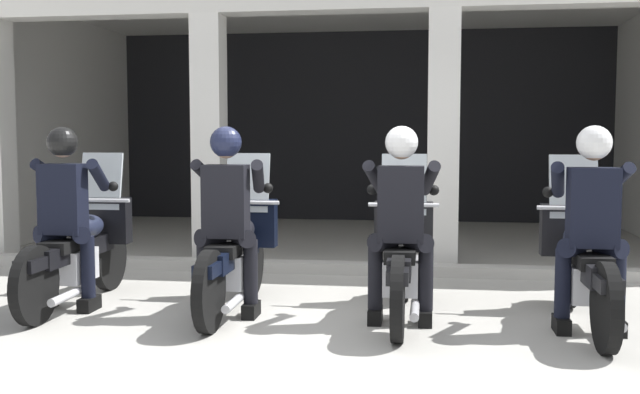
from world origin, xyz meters
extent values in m
plane|color=#A8A59E|center=(0.00, 3.00, 0.00)|extent=(80.00, 80.00, 0.00)
cube|color=black|center=(-0.26, 7.46, 1.68)|extent=(9.17, 0.24, 3.35)
cube|color=silver|center=(-0.26, 4.97, 3.43)|extent=(9.17, 5.38, 0.16)
cube|color=silver|center=(-4.75, 4.97, 1.68)|extent=(0.30, 5.38, 3.35)
cube|color=silver|center=(-1.63, 2.63, 1.46)|extent=(0.35, 0.36, 2.91)
cube|color=silver|center=(1.10, 2.63, 1.46)|extent=(0.35, 0.36, 2.91)
cube|color=#B7B5AD|center=(-0.26, 2.13, 0.06)|extent=(8.77, 0.24, 0.12)
cylinder|color=black|center=(-2.16, 0.96, 0.32)|extent=(0.09, 0.64, 0.64)
cylinder|color=black|center=(-2.16, -0.44, 0.32)|extent=(0.09, 0.64, 0.64)
cube|color=black|center=(-2.16, 0.96, 0.53)|extent=(0.14, 0.44, 0.08)
cube|color=silver|center=(-2.16, 0.21, 0.37)|extent=(0.28, 0.44, 0.28)
cube|color=black|center=(-2.16, 0.26, 0.50)|extent=(0.18, 1.24, 0.16)
ellipsoid|color=#1E2338|center=(-2.16, 0.48, 0.68)|extent=(0.26, 0.48, 0.22)
cube|color=black|center=(-2.16, 0.08, 0.57)|extent=(0.24, 0.52, 0.10)
cube|color=black|center=(-2.16, -0.38, 0.50)|extent=(0.16, 0.48, 0.10)
cylinder|color=silver|center=(-2.16, 0.90, 0.56)|extent=(0.05, 0.24, 0.53)
cube|color=black|center=(-2.16, 0.84, 0.70)|extent=(0.52, 0.16, 0.44)
sphere|color=silver|center=(-2.16, 0.94, 0.72)|extent=(0.18, 0.18, 0.18)
cube|color=silver|center=(-2.16, 0.82, 1.07)|extent=(0.40, 0.14, 0.54)
cylinder|color=silver|center=(-2.16, 0.74, 0.90)|extent=(0.62, 0.04, 0.04)
cylinder|color=silver|center=(-2.04, -0.14, 0.18)|extent=(0.07, 0.55, 0.07)
cube|color=black|center=(-2.16, 0.06, 0.97)|extent=(0.36, 0.22, 0.60)
cube|color=#14193F|center=(-2.16, 0.18, 0.99)|extent=(0.05, 0.02, 0.32)
sphere|color=tan|center=(-2.16, 0.08, 1.43)|extent=(0.21, 0.21, 0.21)
sphere|color=black|center=(-2.16, 0.08, 1.46)|extent=(0.26, 0.26, 0.26)
cylinder|color=black|center=(-2.02, 0.08, 0.66)|extent=(0.26, 0.29, 0.17)
cylinder|color=black|center=(-1.96, 0.08, 0.39)|extent=(0.12, 0.12, 0.53)
cube|color=black|center=(-1.96, 0.09, 0.06)|extent=(0.11, 0.26, 0.12)
cylinder|color=black|center=(-2.30, 0.08, 0.66)|extent=(0.26, 0.29, 0.17)
cylinder|color=black|center=(-2.36, 0.08, 0.39)|extent=(0.12, 0.12, 0.53)
cube|color=black|center=(-2.36, 0.09, 0.06)|extent=(0.11, 0.26, 0.12)
cylinder|color=black|center=(-1.94, 0.29, 1.16)|extent=(0.19, 0.48, 0.31)
sphere|color=black|center=(-1.90, 0.50, 1.05)|extent=(0.09, 0.09, 0.09)
cylinder|color=black|center=(-2.38, 0.29, 1.16)|extent=(0.19, 0.48, 0.31)
sphere|color=black|center=(-2.42, 0.50, 1.05)|extent=(0.09, 0.09, 0.09)
cylinder|color=black|center=(-0.72, 0.95, 0.32)|extent=(0.09, 0.64, 0.64)
cylinder|color=black|center=(-0.72, -0.45, 0.32)|extent=(0.09, 0.64, 0.64)
cube|color=black|center=(-0.72, 0.95, 0.53)|extent=(0.14, 0.44, 0.08)
cube|color=silver|center=(-0.72, 0.20, 0.37)|extent=(0.28, 0.44, 0.28)
cube|color=black|center=(-0.72, 0.25, 0.50)|extent=(0.18, 1.24, 0.16)
ellipsoid|color=black|center=(-0.72, 0.47, 0.68)|extent=(0.26, 0.48, 0.22)
cube|color=black|center=(-0.72, 0.07, 0.57)|extent=(0.24, 0.52, 0.10)
cube|color=black|center=(-0.72, -0.39, 0.50)|extent=(0.16, 0.48, 0.10)
cylinder|color=silver|center=(-0.72, 0.89, 0.56)|extent=(0.05, 0.24, 0.53)
cube|color=black|center=(-0.72, 0.83, 0.70)|extent=(0.52, 0.16, 0.44)
sphere|color=silver|center=(-0.72, 0.93, 0.72)|extent=(0.18, 0.18, 0.18)
cube|color=silver|center=(-0.72, 0.81, 1.07)|extent=(0.40, 0.14, 0.54)
cylinder|color=silver|center=(-0.72, 0.73, 0.90)|extent=(0.62, 0.04, 0.04)
cylinder|color=silver|center=(-0.60, -0.15, 0.18)|extent=(0.07, 0.55, 0.07)
cube|color=black|center=(-0.72, 0.05, 0.97)|extent=(0.36, 0.22, 0.60)
cube|color=black|center=(-0.72, 0.17, 0.99)|extent=(0.05, 0.02, 0.32)
sphere|color=tan|center=(-0.72, 0.07, 1.43)|extent=(0.21, 0.21, 0.21)
sphere|color=#191E38|center=(-0.72, 0.07, 1.46)|extent=(0.26, 0.26, 0.26)
cylinder|color=black|center=(-0.58, 0.07, 0.66)|extent=(0.26, 0.29, 0.17)
cylinder|color=black|center=(-0.52, 0.07, 0.39)|extent=(0.12, 0.12, 0.53)
cube|color=black|center=(-0.52, 0.08, 0.06)|extent=(0.11, 0.26, 0.12)
cylinder|color=black|center=(-0.86, 0.07, 0.66)|extent=(0.26, 0.29, 0.17)
cylinder|color=black|center=(-0.92, 0.07, 0.39)|extent=(0.12, 0.12, 0.53)
cube|color=black|center=(-0.92, 0.08, 0.06)|extent=(0.11, 0.26, 0.12)
cylinder|color=black|center=(-0.50, 0.28, 1.16)|extent=(0.19, 0.48, 0.31)
sphere|color=black|center=(-0.46, 0.49, 1.05)|extent=(0.09, 0.09, 0.09)
cylinder|color=black|center=(-0.94, 0.28, 1.16)|extent=(0.19, 0.48, 0.31)
sphere|color=black|center=(-0.98, 0.49, 1.05)|extent=(0.09, 0.09, 0.09)
cylinder|color=black|center=(0.72, 0.90, 0.32)|extent=(0.09, 0.64, 0.64)
cylinder|color=black|center=(0.72, -0.50, 0.32)|extent=(0.09, 0.64, 0.64)
cube|color=black|center=(0.72, 0.90, 0.53)|extent=(0.14, 0.44, 0.08)
cube|color=silver|center=(0.72, 0.15, 0.37)|extent=(0.28, 0.44, 0.28)
cube|color=black|center=(0.72, 0.20, 0.50)|extent=(0.18, 1.24, 0.16)
ellipsoid|color=#B2B2B7|center=(0.72, 0.42, 0.68)|extent=(0.26, 0.48, 0.22)
cube|color=black|center=(0.72, 0.02, 0.57)|extent=(0.24, 0.52, 0.10)
cube|color=black|center=(0.72, -0.44, 0.50)|extent=(0.16, 0.48, 0.10)
cylinder|color=silver|center=(0.72, 0.84, 0.56)|extent=(0.05, 0.24, 0.53)
cube|color=black|center=(0.72, 0.78, 0.70)|extent=(0.52, 0.16, 0.44)
sphere|color=silver|center=(0.72, 0.88, 0.72)|extent=(0.18, 0.18, 0.18)
cube|color=silver|center=(0.72, 0.76, 1.07)|extent=(0.40, 0.14, 0.54)
cylinder|color=silver|center=(0.72, 0.68, 0.90)|extent=(0.62, 0.04, 0.04)
cylinder|color=silver|center=(0.84, -0.20, 0.18)|extent=(0.07, 0.55, 0.07)
cube|color=black|center=(0.72, 0.00, 0.97)|extent=(0.36, 0.22, 0.60)
cube|color=#14193F|center=(0.72, 0.12, 0.99)|extent=(0.05, 0.02, 0.32)
sphere|color=tan|center=(0.72, 0.02, 1.43)|extent=(0.21, 0.21, 0.21)
sphere|color=silver|center=(0.72, 0.02, 1.46)|extent=(0.26, 0.26, 0.26)
cylinder|color=black|center=(0.86, 0.02, 0.66)|extent=(0.26, 0.29, 0.17)
cylinder|color=black|center=(0.92, 0.02, 0.39)|extent=(0.12, 0.12, 0.53)
cube|color=black|center=(0.92, 0.03, 0.06)|extent=(0.11, 0.26, 0.12)
cylinder|color=black|center=(0.58, 0.02, 0.66)|extent=(0.26, 0.29, 0.17)
cylinder|color=black|center=(0.52, 0.02, 0.39)|extent=(0.12, 0.12, 0.53)
cube|color=black|center=(0.52, 0.03, 0.06)|extent=(0.11, 0.26, 0.12)
cylinder|color=black|center=(0.94, 0.23, 1.16)|extent=(0.19, 0.48, 0.31)
sphere|color=black|center=(0.98, 0.44, 1.05)|extent=(0.09, 0.09, 0.09)
cylinder|color=black|center=(0.50, 0.23, 1.16)|extent=(0.19, 0.48, 0.31)
sphere|color=black|center=(0.46, 0.44, 1.05)|extent=(0.09, 0.09, 0.09)
cylinder|color=black|center=(2.16, 0.81, 0.32)|extent=(0.09, 0.64, 0.64)
cylinder|color=black|center=(2.16, -0.59, 0.32)|extent=(0.09, 0.64, 0.64)
cube|color=black|center=(2.16, 0.81, 0.53)|extent=(0.14, 0.44, 0.08)
cube|color=silver|center=(2.16, 0.06, 0.37)|extent=(0.28, 0.44, 0.28)
cube|color=black|center=(2.16, 0.11, 0.50)|extent=(0.18, 1.24, 0.16)
ellipsoid|color=#1E2338|center=(2.16, 0.33, 0.68)|extent=(0.26, 0.48, 0.22)
cube|color=black|center=(2.16, -0.07, 0.57)|extent=(0.24, 0.52, 0.10)
cube|color=black|center=(2.16, -0.53, 0.50)|extent=(0.16, 0.48, 0.10)
cylinder|color=silver|center=(2.16, 0.75, 0.56)|extent=(0.05, 0.24, 0.53)
cube|color=black|center=(2.16, 0.69, 0.70)|extent=(0.52, 0.16, 0.44)
sphere|color=silver|center=(2.16, 0.79, 0.72)|extent=(0.18, 0.18, 0.18)
cube|color=silver|center=(2.16, 0.67, 1.07)|extent=(0.40, 0.14, 0.54)
cylinder|color=silver|center=(2.16, 0.59, 0.90)|extent=(0.62, 0.04, 0.04)
cylinder|color=silver|center=(2.28, -0.29, 0.18)|extent=(0.07, 0.55, 0.07)
cube|color=black|center=(2.16, -0.09, 0.97)|extent=(0.36, 0.22, 0.60)
cube|color=#591414|center=(2.16, 0.03, 0.99)|extent=(0.05, 0.02, 0.32)
sphere|color=tan|center=(2.16, -0.07, 1.43)|extent=(0.21, 0.21, 0.21)
sphere|color=silver|center=(2.16, -0.07, 1.46)|extent=(0.26, 0.26, 0.26)
cylinder|color=black|center=(2.30, -0.07, 0.66)|extent=(0.26, 0.29, 0.17)
cylinder|color=black|center=(2.36, -0.07, 0.39)|extent=(0.12, 0.12, 0.53)
cube|color=black|center=(2.36, -0.06, 0.06)|extent=(0.11, 0.26, 0.12)
cylinder|color=black|center=(2.02, -0.07, 0.66)|extent=(0.26, 0.29, 0.17)
cylinder|color=black|center=(1.96, -0.07, 0.39)|extent=(0.12, 0.12, 0.53)
cube|color=black|center=(1.96, -0.06, 0.06)|extent=(0.11, 0.26, 0.12)
cylinder|color=black|center=(2.38, 0.14, 1.16)|extent=(0.19, 0.48, 0.31)
sphere|color=black|center=(2.42, 0.35, 1.05)|extent=(0.09, 0.09, 0.09)
cylinder|color=black|center=(1.94, 0.14, 1.16)|extent=(0.19, 0.48, 0.31)
sphere|color=black|center=(1.90, 0.35, 1.05)|extent=(0.09, 0.09, 0.09)
camera|label=1|loc=(0.91, -5.84, 1.50)|focal=41.56mm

